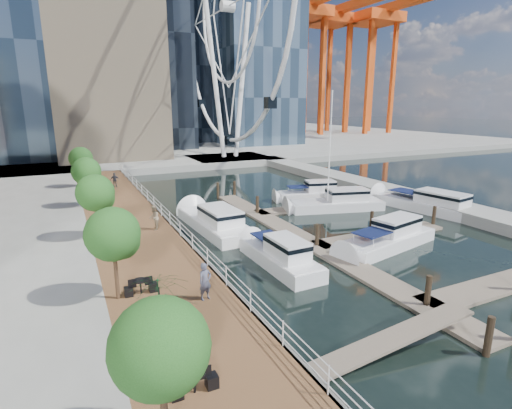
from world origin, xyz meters
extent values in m
plane|color=black|center=(0.00, 0.00, 0.00)|extent=(520.00, 520.00, 0.00)
cube|color=brown|center=(-9.00, 15.00, 0.50)|extent=(6.00, 60.00, 1.00)
cube|color=#595954|center=(-6.00, 15.00, 0.50)|extent=(0.25, 60.00, 1.00)
cube|color=gray|center=(0.00, 102.00, 0.50)|extent=(200.00, 114.00, 1.00)
cube|color=gray|center=(20.00, 20.00, 0.50)|extent=(4.00, 60.00, 1.00)
cube|color=gray|center=(14.00, 52.00, 0.50)|extent=(14.00, 12.00, 1.00)
cube|color=#6D6051|center=(3.00, 10.00, 0.10)|extent=(2.00, 32.00, 0.20)
cube|color=#6D6051|center=(9.00, -2.00, 0.10)|extent=(12.00, 2.00, 0.20)
cube|color=#6D6051|center=(9.00, 8.00, 0.10)|extent=(12.00, 2.00, 0.20)
cube|color=#6D6051|center=(9.00, 18.00, 0.10)|extent=(12.00, 2.00, 0.20)
cylinder|color=white|center=(11.50, 52.00, 14.00)|extent=(0.80, 0.80, 26.00)
cylinder|color=white|center=(16.50, 52.00, 14.00)|extent=(0.80, 0.80, 26.00)
torus|color=white|center=(14.00, 52.00, 26.00)|extent=(0.70, 44.70, 44.70)
sphere|color=#265B1E|center=(-11.40, -6.00, 4.30)|extent=(2.60, 2.60, 2.60)
cylinder|color=#3F2B1C|center=(-11.40, 4.00, 2.20)|extent=(0.20, 0.20, 2.40)
sphere|color=#265B1E|center=(-11.40, 4.00, 4.30)|extent=(2.60, 2.60, 2.60)
cylinder|color=#3F2B1C|center=(-11.40, 14.00, 2.20)|extent=(0.20, 0.20, 2.40)
sphere|color=#265B1E|center=(-11.40, 14.00, 4.30)|extent=(2.60, 2.60, 2.60)
cylinder|color=#3F2B1C|center=(-11.40, 24.00, 2.20)|extent=(0.20, 0.20, 2.40)
sphere|color=#265B1E|center=(-11.40, 24.00, 4.30)|extent=(2.60, 2.60, 2.60)
cylinder|color=#3F2B1C|center=(-11.40, 34.00, 2.20)|extent=(0.20, 0.20, 2.40)
sphere|color=#265B1E|center=(-11.40, 34.00, 4.30)|extent=(2.60, 2.60, 2.60)
imported|color=#474B5F|center=(-7.57, 2.03, 1.94)|extent=(0.78, 0.61, 1.87)
imported|color=#86765C|center=(-7.45, 14.33, 1.95)|extent=(0.98, 1.11, 1.90)
imported|color=#363A44|center=(-8.12, 32.39, 1.84)|extent=(1.06, 0.64, 1.69)
imported|color=#0E351F|center=(-10.44, -1.62, 2.18)|extent=(3.30, 3.33, 2.37)
imported|color=#0E3618|center=(-10.07, 0.58, 2.12)|extent=(3.22, 3.25, 2.24)
camera|label=1|loc=(-13.06, -15.02, 10.24)|focal=28.00mm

